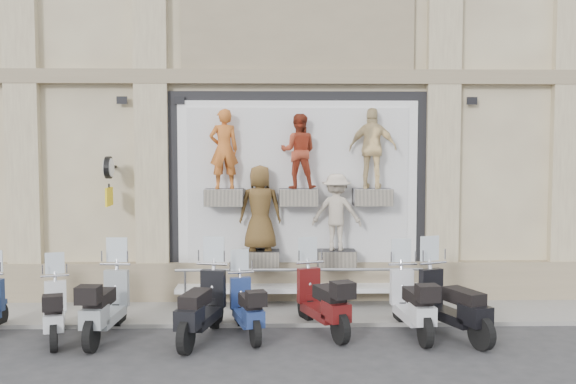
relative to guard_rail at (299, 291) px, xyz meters
name	(u,v)px	position (x,y,z in m)	size (l,w,h in m)	color
ground	(304,344)	(0.00, -2.00, -0.47)	(90.00, 90.00, 0.00)	#2F2F32
sidewalk	(299,311)	(0.00, 0.10, -0.43)	(16.00, 2.20, 0.08)	#9A9791
building	(292,51)	(0.00, 5.00, 5.54)	(14.00, 8.60, 12.00)	beige
shop_vitrine	(301,194)	(0.06, 0.75, 1.91)	(5.60, 0.83, 4.30)	black
guard_rail	(299,291)	(0.00, 0.00, 0.00)	(5.06, 0.10, 0.93)	#9EA0A5
clock_sign_bracket	(109,175)	(-3.90, 0.47, 2.34)	(0.10, 0.80, 1.02)	black
scooter_b	(54,299)	(-4.33, -1.71, 0.26)	(0.52, 1.80, 1.46)	silver
scooter_c	(106,291)	(-3.47, -1.61, 0.38)	(0.61, 2.09, 1.70)	gray
scooter_d	(201,291)	(-1.77, -1.76, 0.40)	(0.62, 2.13, 1.73)	black
scooter_e	(247,295)	(-1.00, -1.51, 0.27)	(0.53, 1.81, 1.47)	navy
scooter_f	(322,287)	(0.36, -1.33, 0.37)	(0.60, 2.05, 1.66)	#4C0D0D
scooter_g	(412,290)	(1.95, -1.52, 0.36)	(0.59, 2.03, 1.65)	silver
scooter_h	(453,290)	(2.63, -1.69, 0.40)	(0.62, 2.12, 1.72)	black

